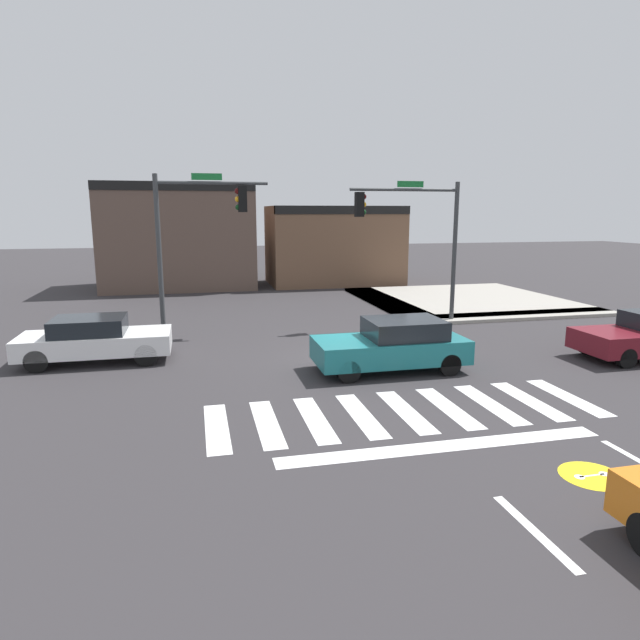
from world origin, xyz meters
TOP-DOWN VIEW (x-y plane):
  - ground_plane at (0.00, 0.00)m, footprint 120.00×120.00m
  - crosswalk_near at (0.00, -4.50)m, footprint 9.21×2.84m
  - bike_detector_marking at (2.02, -8.23)m, footprint 1.13×1.13m
  - curb_corner_northeast at (8.49, 9.42)m, footprint 10.00×10.60m
  - storefront_row at (-1.88, 18.85)m, footprint 18.37×6.22m
  - traffic_signal_northeast at (4.07, 4.93)m, footprint 4.62×0.32m
  - traffic_signal_northwest at (-4.55, 5.02)m, footprint 4.13×0.32m
  - car_white at (-7.79, 1.70)m, footprint 4.47×1.89m
  - car_teal at (0.90, -1.24)m, footprint 4.40×1.95m

SIDE VIEW (x-z plane):
  - ground_plane at x=0.00m, z-range 0.00..0.00m
  - bike_detector_marking at x=2.02m, z-range 0.00..0.01m
  - crosswalk_near at x=0.00m, z-range 0.00..0.01m
  - curb_corner_northeast at x=8.49m, z-range 0.00..0.15m
  - car_white at x=-7.79m, z-range 0.02..1.43m
  - car_teal at x=0.90m, z-range 0.01..1.53m
  - storefront_row at x=-1.88m, z-range -0.22..6.03m
  - traffic_signal_northeast at x=4.07m, z-range 1.14..6.93m
  - traffic_signal_northwest at x=-4.55m, z-range 1.14..7.11m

